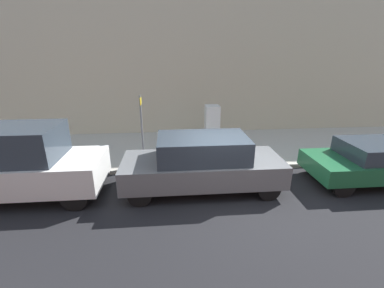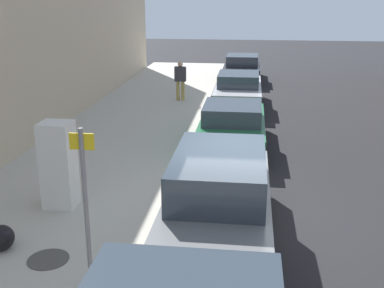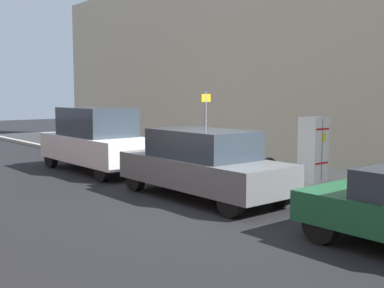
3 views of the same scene
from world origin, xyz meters
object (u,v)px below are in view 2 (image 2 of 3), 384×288
(pedestrian_walking_far, at_px, (180,78))
(parked_sedan_green, at_px, (232,125))
(street_sign_post, at_px, (86,202))
(parked_suv_gray, at_px, (219,197))
(trash_bag, at_px, (1,238))
(parked_sedan_silver, at_px, (238,89))
(discarded_refrigerator, at_px, (59,165))
(parked_sedan_dark, at_px, (242,67))

(pedestrian_walking_far, height_order, parked_sedan_green, pedestrian_walking_far)
(parked_sedan_green, bearing_deg, street_sign_post, -103.28)
(pedestrian_walking_far, bearing_deg, parked_suv_gray, -32.31)
(trash_bag, bearing_deg, parked_suv_gray, 15.97)
(street_sign_post, distance_m, trash_bag, 2.43)
(pedestrian_walking_far, height_order, parked_sedan_silver, pedestrian_walking_far)
(pedestrian_walking_far, relative_size, parked_suv_gray, 0.34)
(discarded_refrigerator, xyz_separation_m, parked_suv_gray, (3.40, -0.84, -0.18))
(discarded_refrigerator, distance_m, parked_sedan_dark, 16.87)
(street_sign_post, xyz_separation_m, parked_sedan_green, (1.82, 7.70, -0.86))
(parked_suv_gray, bearing_deg, parked_sedan_green, 90.00)
(pedestrian_walking_far, bearing_deg, parked_sedan_dark, 113.25)
(street_sign_post, height_order, parked_sedan_silver, street_sign_post)
(trash_bag, xyz_separation_m, pedestrian_walking_far, (1.32, 12.58, 0.71))
(parked_sedan_green, relative_size, parked_sedan_dark, 0.97)
(trash_bag, distance_m, parked_suv_gray, 3.93)
(pedestrian_walking_far, distance_m, parked_sedan_green, 6.27)
(parked_suv_gray, bearing_deg, street_sign_post, -132.84)
(parked_sedan_green, bearing_deg, parked_sedan_silver, 90.00)
(parked_sedan_silver, bearing_deg, discarded_refrigerator, -108.17)
(parked_suv_gray, bearing_deg, parked_sedan_dark, 90.00)
(parked_suv_gray, height_order, parked_sedan_silver, parked_suv_gray)
(trash_bag, height_order, pedestrian_walking_far, pedestrian_walking_far)
(parked_suv_gray, relative_size, parked_sedan_dark, 1.04)
(parked_suv_gray, distance_m, parked_sedan_dark, 17.36)
(trash_bag, height_order, parked_sedan_silver, parked_sedan_silver)
(street_sign_post, distance_m, pedestrian_walking_far, 13.49)
(parked_sedan_silver, bearing_deg, parked_sedan_green, -90.00)
(discarded_refrigerator, relative_size, parked_sedan_green, 0.41)
(street_sign_post, height_order, pedestrian_walking_far, street_sign_post)
(parked_suv_gray, height_order, parked_sedan_dark, parked_suv_gray)
(street_sign_post, bearing_deg, parked_sedan_green, 76.72)
(parked_sedan_green, bearing_deg, trash_bag, -118.79)
(street_sign_post, bearing_deg, pedestrian_walking_far, 92.58)
(street_sign_post, xyz_separation_m, pedestrian_walking_far, (-0.61, 13.47, -0.48))
(discarded_refrigerator, relative_size, parked_sedan_dark, 0.39)
(discarded_refrigerator, height_order, trash_bag, discarded_refrigerator)
(discarded_refrigerator, xyz_separation_m, street_sign_post, (1.58, -2.80, 0.51))
(parked_suv_gray, distance_m, parked_sedan_green, 5.74)
(parked_sedan_silver, xyz_separation_m, parked_sedan_dark, (0.00, 6.16, -0.03))
(discarded_refrigerator, height_order, parked_sedan_silver, discarded_refrigerator)
(parked_sedan_dark, bearing_deg, parked_sedan_silver, -90.00)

